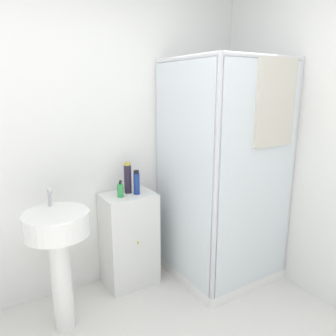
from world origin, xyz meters
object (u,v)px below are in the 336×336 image
object	(u,v)px
sink	(58,243)
shampoo_bottle_blue	(137,183)
shampoo_bottle_tall_black	(128,178)
soap_dispenser	(120,190)

from	to	relation	value
sink	shampoo_bottle_blue	distance (m)	0.78
shampoo_bottle_tall_black	sink	bearing A→B (deg)	-155.63
sink	shampoo_bottle_tall_black	bearing A→B (deg)	24.37
sink	shampoo_bottle_tall_black	distance (m)	0.78
soap_dispenser	shampoo_bottle_tall_black	bearing A→B (deg)	33.99
shampoo_bottle_blue	soap_dispenser	bearing A→B (deg)	178.44
soap_dispenser	shampoo_bottle_blue	xyz separation A→B (m)	(0.14, -0.00, 0.04)
shampoo_bottle_tall_black	shampoo_bottle_blue	world-z (taller)	shampoo_bottle_tall_black
sink	soap_dispenser	bearing A→B (deg)	22.50
shampoo_bottle_tall_black	soap_dispenser	bearing A→B (deg)	-146.01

